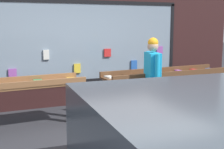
# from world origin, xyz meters

# --- Properties ---
(ground_plane) EXTENTS (40.00, 40.00, 0.00)m
(ground_plane) POSITION_xyz_m (0.00, 0.00, 0.00)
(ground_plane) COLOR #2D2D33
(shopfront_facade) EXTENTS (8.53, 0.29, 3.57)m
(shopfront_facade) POSITION_xyz_m (-0.06, 2.39, 1.75)
(shopfront_facade) COLOR #331919
(shopfront_facade) RESTS_ON ground_plane
(display_table_left) EXTENTS (2.90, 0.75, 0.90)m
(display_table_left) POSITION_xyz_m (-1.68, 1.10, 0.73)
(display_table_left) COLOR brown
(display_table_left) RESTS_ON ground_plane
(display_table_right) EXTENTS (2.90, 0.77, 0.90)m
(display_table_right) POSITION_xyz_m (1.68, 1.10, 0.73)
(display_table_right) COLOR brown
(display_table_right) RESTS_ON ground_plane
(person_browsing) EXTENTS (0.31, 0.63, 1.61)m
(person_browsing) POSITION_xyz_m (1.04, 0.63, 0.93)
(person_browsing) COLOR #4C382D
(person_browsing) RESTS_ON ground_plane
(small_dog) EXTENTS (0.40, 0.52, 0.44)m
(small_dog) POSITION_xyz_m (0.75, 0.50, 0.30)
(small_dog) COLOR white
(small_dog) RESTS_ON ground_plane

